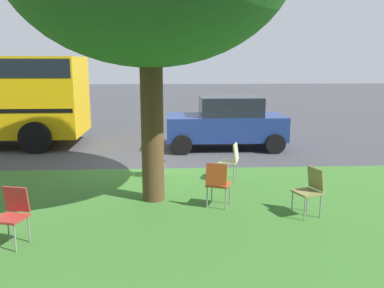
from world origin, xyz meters
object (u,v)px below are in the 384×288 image
at_px(chair_1, 231,159).
at_px(chair_2, 310,188).
at_px(chair_5, 13,212).
at_px(chair_4, 218,181).
at_px(parked_car, 227,122).
at_px(chair_0, 153,155).

xyz_separation_m(chair_1, chair_2, (-1.09, 2.27, 0.00)).
xyz_separation_m(chair_2, chair_5, (4.87, 0.93, 0.00)).
relative_size(chair_4, parked_car, 0.24).
xyz_separation_m(chair_2, chair_4, (1.61, -0.48, 0.00)).
distance_m(chair_1, parked_car, 3.65).
height_order(chair_5, parked_car, parked_car).
xyz_separation_m(chair_1, parked_car, (-0.39, -3.61, 0.32)).
relative_size(chair_2, parked_car, 0.24).
relative_size(chair_4, chair_5, 1.00).
xyz_separation_m(chair_1, chair_4, (0.52, 1.79, 0.00)).
distance_m(chair_4, chair_5, 3.55).
relative_size(chair_1, chair_5, 1.00).
bearing_deg(parked_car, chair_5, 58.57).
bearing_deg(chair_0, chair_4, 120.11).
distance_m(chair_0, chair_5, 4.14).
xyz_separation_m(chair_2, parked_car, (0.70, -5.88, 0.32)).
distance_m(chair_0, chair_1, 1.87).
relative_size(chair_0, chair_4, 1.00).
bearing_deg(chair_1, parked_car, -96.09).
relative_size(chair_2, chair_5, 1.00).
height_order(chair_0, chair_4, same).
xyz_separation_m(chair_0, chair_1, (-1.81, 0.44, 0.00)).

